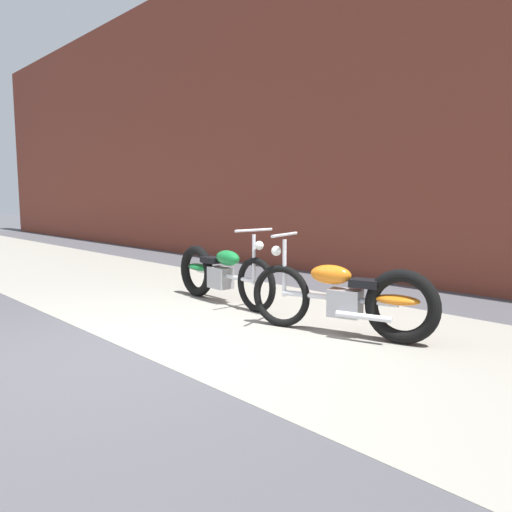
# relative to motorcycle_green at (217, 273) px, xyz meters

# --- Properties ---
(ground_plane) EXTENTS (80.00, 80.00, 0.00)m
(ground_plane) POSITION_rel_motorcycle_green_xyz_m (1.14, -1.95, -0.40)
(ground_plane) COLOR #47474C
(sidewalk_slab) EXTENTS (36.00, 3.50, 0.01)m
(sidewalk_slab) POSITION_rel_motorcycle_green_xyz_m (1.14, -0.20, -0.40)
(sidewalk_slab) COLOR gray
(sidewalk_slab) RESTS_ON ground
(brick_building_wall) EXTENTS (36.00, 0.50, 6.42)m
(brick_building_wall) POSITION_rel_motorcycle_green_xyz_m (1.14, 3.25, 2.81)
(brick_building_wall) COLOR brown
(brick_building_wall) RESTS_ON ground
(motorcycle_green) EXTENTS (2.01, 0.58, 1.03)m
(motorcycle_green) POSITION_rel_motorcycle_green_xyz_m (0.00, 0.00, 0.00)
(motorcycle_green) COLOR black
(motorcycle_green) RESTS_ON ground
(motorcycle_orange) EXTENTS (1.95, 0.81, 1.03)m
(motorcycle_orange) POSITION_rel_motorcycle_green_xyz_m (2.26, -0.08, 0.00)
(motorcycle_orange) COLOR black
(motorcycle_orange) RESTS_ON ground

